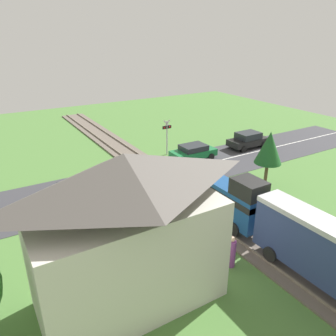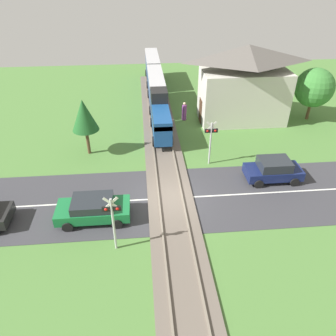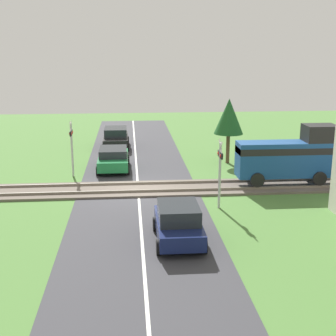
# 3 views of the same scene
# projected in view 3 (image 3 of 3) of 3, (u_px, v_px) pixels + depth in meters

# --- Properties ---
(ground_plane) EXTENTS (60.00, 60.00, 0.00)m
(ground_plane) POSITION_uv_depth(u_px,v_px,m) (138.00, 190.00, 25.19)
(ground_plane) COLOR #4C7A38
(road_surface) EXTENTS (48.00, 6.40, 0.02)m
(road_surface) POSITION_uv_depth(u_px,v_px,m) (138.00, 190.00, 25.18)
(road_surface) COLOR #38383D
(road_surface) RESTS_ON ground_plane
(track_bed) EXTENTS (2.80, 48.00, 0.24)m
(track_bed) POSITION_uv_depth(u_px,v_px,m) (138.00, 189.00, 25.17)
(track_bed) COLOR #665B51
(track_bed) RESTS_ON ground_plane
(car_near_crossing) EXTENTS (4.07, 2.00, 1.37)m
(car_near_crossing) POSITION_uv_depth(u_px,v_px,m) (113.00, 158.00, 29.20)
(car_near_crossing) COLOR #197038
(car_near_crossing) RESTS_ON ground_plane
(car_far_side) EXTENTS (3.64, 1.89, 1.52)m
(car_far_side) POSITION_uv_depth(u_px,v_px,m) (178.00, 223.00, 18.42)
(car_far_side) COLOR #141E4C
(car_far_side) RESTS_ON ground_plane
(car_behind_queue) EXTENTS (4.07, 1.98, 1.53)m
(car_behind_queue) POSITION_uv_depth(u_px,v_px,m) (116.00, 137.00, 35.51)
(car_behind_queue) COLOR black
(car_behind_queue) RESTS_ON ground_plane
(crossing_signal_west_approach) EXTENTS (0.90, 0.18, 3.31)m
(crossing_signal_west_approach) POSITION_uv_depth(u_px,v_px,m) (72.00, 141.00, 27.38)
(crossing_signal_west_approach) COLOR #B7B7B7
(crossing_signal_west_approach) RESTS_ON ground_plane
(crossing_signal_east_approach) EXTENTS (0.90, 0.18, 3.31)m
(crossing_signal_east_approach) POSITION_uv_depth(u_px,v_px,m) (220.00, 165.00, 21.93)
(crossing_signal_east_approach) COLOR #B7B7B7
(crossing_signal_east_approach) RESTS_ON ground_plane
(tree_roadside_hedge) EXTENTS (1.91, 1.91, 4.26)m
(tree_roadside_hedge) POSITION_uv_depth(u_px,v_px,m) (229.00, 117.00, 30.27)
(tree_roadside_hedge) COLOR brown
(tree_roadside_hedge) RESTS_ON ground_plane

